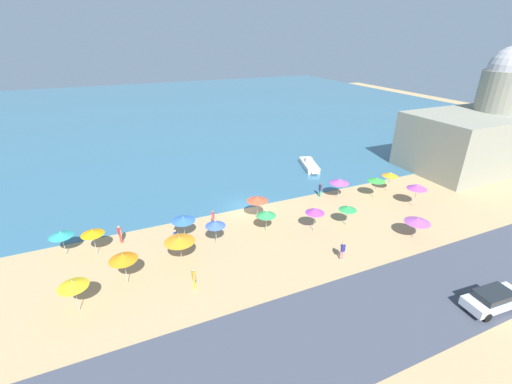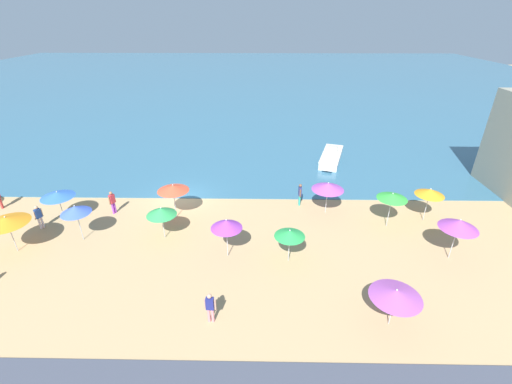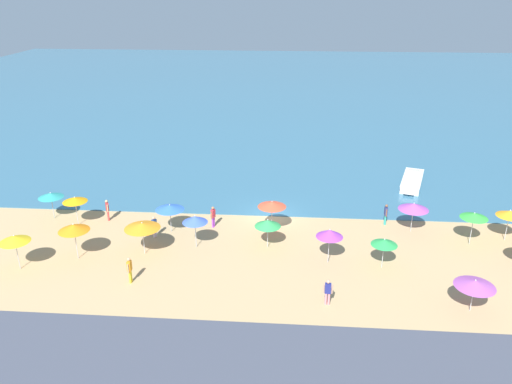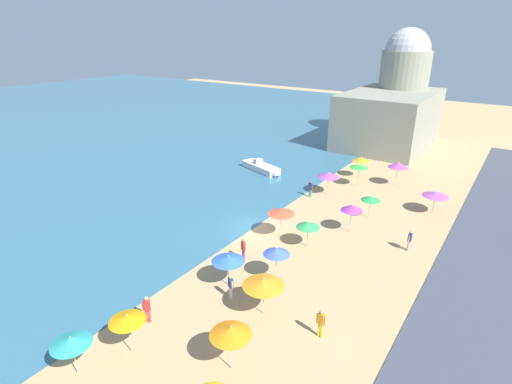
{
  "view_description": "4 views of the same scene",
  "coord_description": "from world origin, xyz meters",
  "px_view_note": "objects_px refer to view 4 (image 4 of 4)",
  "views": [
    {
      "loc": [
        -12.37,
        -30.79,
        17.36
      ],
      "look_at": [
        1.92,
        1.56,
        0.93
      ],
      "focal_mm": 24.0,
      "sensor_mm": 36.0,
      "label": 1
    },
    {
      "loc": [
        6.17,
        -23.21,
        12.75
      ],
      "look_at": [
        5.78,
        -0.67,
        0.97
      ],
      "focal_mm": 24.0,
      "sensor_mm": 36.0,
      "label": 2
    },
    {
      "loc": [
        1.54,
        -36.79,
        17.47
      ],
      "look_at": [
        -1.4,
        2.56,
        1.05
      ],
      "focal_mm": 35.0,
      "sensor_mm": 36.0,
      "label": 3
    },
    {
      "loc": [
        -24.77,
        -17.36,
        15.81
      ],
      "look_at": [
        4.19,
        2.51,
        1.41
      ],
      "focal_mm": 28.0,
      "sensor_mm": 36.0,
      "label": 4
    }
  ],
  "objects_px": {
    "bather_4": "(231,285)",
    "skiff_nearshore": "(261,167)",
    "beach_umbrella_13": "(371,198)",
    "bather_0": "(243,248)",
    "beach_umbrella_0": "(352,208)",
    "bather_3": "(321,322)",
    "beach_umbrella_10": "(281,212)",
    "harbor_fortress": "(395,105)",
    "bather_1": "(147,308)",
    "beach_umbrella_3": "(277,251)",
    "beach_umbrella_4": "(263,283)",
    "beach_umbrella_8": "(359,166)",
    "beach_umbrella_5": "(329,175)",
    "bather_5": "(410,239)",
    "bather_2": "(310,188)",
    "beach_umbrella_6": "(398,165)",
    "beach_umbrella_1": "(71,341)",
    "beach_umbrella_7": "(361,159)",
    "beach_umbrella_12": "(231,331)",
    "beach_umbrella_11": "(228,259)",
    "beach_umbrella_15": "(127,318)",
    "beach_umbrella_14": "(435,194)",
    "beach_umbrella_9": "(308,224)"
  },
  "relations": [
    {
      "from": "bather_4",
      "to": "skiff_nearshore",
      "type": "distance_m",
      "value": 24.56
    },
    {
      "from": "beach_umbrella_13",
      "to": "bather_0",
      "type": "xyz_separation_m",
      "value": [
        -12.15,
        5.13,
        -0.91
      ]
    },
    {
      "from": "beach_umbrella_0",
      "to": "bather_3",
      "type": "xyz_separation_m",
      "value": [
        -12.62,
        -3.41,
        -1.22
      ]
    },
    {
      "from": "beach_umbrella_10",
      "to": "skiff_nearshore",
      "type": "distance_m",
      "value": 16.59
    },
    {
      "from": "harbor_fortress",
      "to": "bather_1",
      "type": "bearing_deg",
      "value": -179.0
    },
    {
      "from": "bather_3",
      "to": "beach_umbrella_3",
      "type": "bearing_deg",
      "value": 56.21
    },
    {
      "from": "beach_umbrella_4",
      "to": "bather_3",
      "type": "height_order",
      "value": "beach_umbrella_4"
    },
    {
      "from": "beach_umbrella_8",
      "to": "beach_umbrella_4",
      "type": "bearing_deg",
      "value": -172.27
    },
    {
      "from": "beach_umbrella_5",
      "to": "bather_0",
      "type": "relative_size",
      "value": 1.39
    },
    {
      "from": "beach_umbrella_10",
      "to": "bather_5",
      "type": "xyz_separation_m",
      "value": [
        3.7,
        -9.21,
        -1.33
      ]
    },
    {
      "from": "bather_1",
      "to": "bather_2",
      "type": "bearing_deg",
      "value": 2.28
    },
    {
      "from": "beach_umbrella_6",
      "to": "bather_4",
      "type": "xyz_separation_m",
      "value": [
        -25.7,
        2.72,
        -1.4
      ]
    },
    {
      "from": "skiff_nearshore",
      "to": "beach_umbrella_3",
      "type": "bearing_deg",
      "value": -143.58
    },
    {
      "from": "bather_1",
      "to": "harbor_fortress",
      "type": "distance_m",
      "value": 48.3
    },
    {
      "from": "beach_umbrella_8",
      "to": "bather_4",
      "type": "xyz_separation_m",
      "value": [
        -23.14,
        -0.65,
        -1.33
      ]
    },
    {
      "from": "harbor_fortress",
      "to": "beach_umbrella_1",
      "type": "bearing_deg",
      "value": -179.15
    },
    {
      "from": "beach_umbrella_7",
      "to": "bather_2",
      "type": "distance_m",
      "value": 8.74
    },
    {
      "from": "beach_umbrella_5",
      "to": "beach_umbrella_12",
      "type": "xyz_separation_m",
      "value": [
        -23.76,
        -5.87,
        0.28
      ]
    },
    {
      "from": "beach_umbrella_11",
      "to": "beach_umbrella_13",
      "type": "relative_size",
      "value": 1.07
    },
    {
      "from": "beach_umbrella_12",
      "to": "harbor_fortress",
      "type": "distance_m",
      "value": 48.67
    },
    {
      "from": "beach_umbrella_8",
      "to": "beach_umbrella_10",
      "type": "xyz_separation_m",
      "value": [
        -14.47,
        0.92,
        0.01
      ]
    },
    {
      "from": "beach_umbrella_5",
      "to": "beach_umbrella_7",
      "type": "bearing_deg",
      "value": -7.69
    },
    {
      "from": "beach_umbrella_1",
      "to": "beach_umbrella_15",
      "type": "xyz_separation_m",
      "value": [
        2.46,
        -1.09,
        0.18
      ]
    },
    {
      "from": "beach_umbrella_14",
      "to": "harbor_fortress",
      "type": "relative_size",
      "value": 0.14
    },
    {
      "from": "beach_umbrella_5",
      "to": "bather_4",
      "type": "xyz_separation_m",
      "value": [
        -19.29,
        -2.36,
        -1.15
      ]
    },
    {
      "from": "beach_umbrella_9",
      "to": "beach_umbrella_13",
      "type": "bearing_deg",
      "value": -15.7
    },
    {
      "from": "beach_umbrella_12",
      "to": "beach_umbrella_15",
      "type": "distance_m",
      "value": 5.47
    },
    {
      "from": "bather_0",
      "to": "bather_1",
      "type": "relative_size",
      "value": 0.98
    },
    {
      "from": "beach_umbrella_6",
      "to": "harbor_fortress",
      "type": "relative_size",
      "value": 0.16
    },
    {
      "from": "beach_umbrella_10",
      "to": "beach_umbrella_14",
      "type": "distance_m",
      "value": 15.08
    },
    {
      "from": "beach_umbrella_6",
      "to": "beach_umbrella_0",
      "type": "bearing_deg",
      "value": -179.82
    },
    {
      "from": "beach_umbrella_13",
      "to": "beach_umbrella_9",
      "type": "bearing_deg",
      "value": 164.3
    },
    {
      "from": "beach_umbrella_5",
      "to": "beach_umbrella_13",
      "type": "distance_m",
      "value": 6.28
    },
    {
      "from": "beach_umbrella_11",
      "to": "bather_4",
      "type": "height_order",
      "value": "beach_umbrella_11"
    },
    {
      "from": "beach_umbrella_11",
      "to": "harbor_fortress",
      "type": "bearing_deg",
      "value": 3.3
    },
    {
      "from": "beach_umbrella_0",
      "to": "beach_umbrella_5",
      "type": "relative_size",
      "value": 1.06
    },
    {
      "from": "beach_umbrella_15",
      "to": "bather_5",
      "type": "relative_size",
      "value": 1.44
    },
    {
      "from": "beach_umbrella_3",
      "to": "beach_umbrella_6",
      "type": "relative_size",
      "value": 0.93
    },
    {
      "from": "bather_0",
      "to": "skiff_nearshore",
      "type": "distance_m",
      "value": 20.01
    },
    {
      "from": "beach_umbrella_7",
      "to": "harbor_fortress",
      "type": "relative_size",
      "value": 0.14
    },
    {
      "from": "beach_umbrella_8",
      "to": "bather_5",
      "type": "distance_m",
      "value": 13.65
    },
    {
      "from": "bather_0",
      "to": "bather_2",
      "type": "height_order",
      "value": "bather_0"
    },
    {
      "from": "beach_umbrella_4",
      "to": "beach_umbrella_10",
      "type": "height_order",
      "value": "beach_umbrella_10"
    },
    {
      "from": "beach_umbrella_3",
      "to": "bather_3",
      "type": "relative_size",
      "value": 1.4
    },
    {
      "from": "beach_umbrella_3",
      "to": "skiff_nearshore",
      "type": "relative_size",
      "value": 0.42
    },
    {
      "from": "beach_umbrella_10",
      "to": "skiff_nearshore",
      "type": "xyz_separation_m",
      "value": [
        12.73,
        10.47,
        -1.82
      ]
    },
    {
      "from": "beach_umbrella_8",
      "to": "beach_umbrella_15",
      "type": "height_order",
      "value": "beach_umbrella_8"
    },
    {
      "from": "beach_umbrella_13",
      "to": "beach_umbrella_15",
      "type": "distance_m",
      "value": 23.28
    },
    {
      "from": "beach_umbrella_7",
      "to": "bather_3",
      "type": "height_order",
      "value": "beach_umbrella_7"
    },
    {
      "from": "bather_1",
      "to": "bather_2",
      "type": "distance_m",
      "value": 22.0
    }
  ]
}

